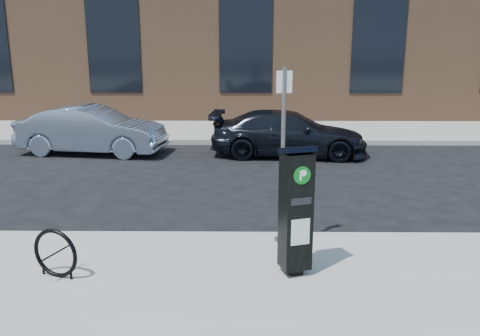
{
  "coord_description": "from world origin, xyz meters",
  "views": [
    {
      "loc": [
        0.0,
        -7.72,
        3.16
      ],
      "look_at": [
        -0.09,
        0.5,
        1.11
      ],
      "focal_mm": 38.0,
      "sensor_mm": 36.0,
      "label": 1
    }
  ],
  "objects_px": {
    "sign_pole": "(283,158)",
    "car_silver": "(92,130)",
    "parking_kiosk": "(296,209)",
    "car_dark": "(288,134)",
    "bike_rack": "(55,253)"
  },
  "relations": [
    {
      "from": "parking_kiosk",
      "to": "car_dark",
      "type": "bearing_deg",
      "value": 67.75
    },
    {
      "from": "parking_kiosk",
      "to": "sign_pole",
      "type": "xyz_separation_m",
      "value": [
        -0.1,
        1.15,
        0.42
      ]
    },
    {
      "from": "sign_pole",
      "to": "car_silver",
      "type": "bearing_deg",
      "value": 113.7
    },
    {
      "from": "sign_pole",
      "to": "car_silver",
      "type": "height_order",
      "value": "sign_pole"
    },
    {
      "from": "bike_rack",
      "to": "car_silver",
      "type": "height_order",
      "value": "car_silver"
    },
    {
      "from": "car_silver",
      "to": "parking_kiosk",
      "type": "bearing_deg",
      "value": -140.38
    },
    {
      "from": "bike_rack",
      "to": "car_dark",
      "type": "relative_size",
      "value": 0.15
    },
    {
      "from": "sign_pole",
      "to": "parking_kiosk",
      "type": "bearing_deg",
      "value": -97.05
    },
    {
      "from": "car_silver",
      "to": "bike_rack",
      "type": "bearing_deg",
      "value": -159.13
    },
    {
      "from": "sign_pole",
      "to": "car_silver",
      "type": "distance_m",
      "value": 8.61
    },
    {
      "from": "bike_rack",
      "to": "car_silver",
      "type": "xyz_separation_m",
      "value": [
        -1.95,
        8.27,
        0.21
      ]
    },
    {
      "from": "parking_kiosk",
      "to": "car_silver",
      "type": "xyz_separation_m",
      "value": [
        -5.08,
        8.13,
        -0.36
      ]
    },
    {
      "from": "car_silver",
      "to": "car_dark",
      "type": "relative_size",
      "value": 0.95
    },
    {
      "from": "parking_kiosk",
      "to": "bike_rack",
      "type": "xyz_separation_m",
      "value": [
        -3.13,
        -0.14,
        -0.57
      ]
    },
    {
      "from": "car_dark",
      "to": "sign_pole",
      "type": "bearing_deg",
      "value": 178.93
    }
  ]
}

